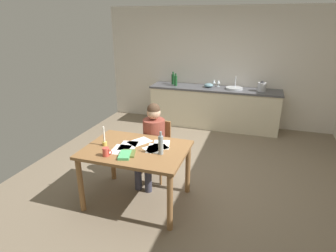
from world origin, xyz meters
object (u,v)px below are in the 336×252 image
Objects in this scene: dining_table at (136,156)px; stovetop_kettle at (262,86)px; mixing_bowl at (209,85)px; bottle_vinegar at (176,80)px; book_magazine at (125,155)px; person_seated at (152,139)px; wine_glass_by_kettle at (214,82)px; chair_at_table at (156,146)px; bottle_oil at (173,79)px; book_cookery at (128,153)px; candlestick at (104,140)px; wine_glass_near_sink at (219,82)px; wine_bottle_on_table at (161,145)px; sink_unit at (234,88)px; coffee_mug at (106,152)px.

stovetop_kettle is (1.46, 3.18, 0.33)m from dining_table.
bottle_vinegar is at bearing -174.54° from mixing_bowl.
stovetop_kettle is at bearing 50.53° from book_magazine.
person_seated is 2.82m from wine_glass_by_kettle.
bottle_oil is (-0.52, 2.54, 0.53)m from chair_at_table.
wine_glass_by_kettle reaches higher than book_cookery.
stovetop_kettle reaches higher than book_cookery.
wine_glass_by_kettle reaches higher than candlestick.
person_seated is 2.76m from bottle_oil.
dining_table is 3.39m from wine_glass_near_sink.
candlestick reaches higher than dining_table.
dining_table is 5.86× the size of stovetop_kettle.
stovetop_kettle reaches higher than candlestick.
wine_bottle_on_table is at bearing -0.87° from candlestick.
book_cookery is at bearing -105.13° from sink_unit.
bottle_vinegar is (-0.42, 2.41, 0.53)m from chair_at_table.
book_cookery is 3.56m from wine_glass_near_sink.
dining_table is 4.48× the size of bottle_oil.
stovetop_kettle is at bearing -0.93° from mixing_bowl.
coffee_mug is at bearing -85.76° from bottle_oil.
book_magazine is 0.44m from wine_bottle_on_table.
person_seated is at bearing -80.92° from bottle_vinegar.
person_seated reaches higher than chair_at_table.
bottle_vinegar is at bearing 103.49° from wine_bottle_on_table.
book_cookery is 3.48m from bottle_oil.
candlestick is 1.11× the size of book_magazine.
chair_at_table reaches higher than book_cookery.
dining_table is 8.37× the size of wine_glass_by_kettle.
chair_at_table is 4.34× the size of book_cookery.
wine_bottle_on_table is (0.77, -0.01, 0.05)m from candlestick.
stovetop_kettle is (1.12, -0.02, 0.05)m from mixing_bowl.
wine_glass_near_sink is (-0.36, 0.15, 0.09)m from sink_unit.
bottle_oil reaches higher than dining_table.
bottle_oil is 1.45× the size of mixing_bowl.
bottle_vinegar is (-1.30, -0.06, 0.10)m from sink_unit.
candlestick is 3.32m from mixing_bowl.
mixing_bowl is (0.35, 3.38, 0.16)m from book_cookery.
mixing_bowl is at bearing 66.02° from book_cookery.
wine_glass_near_sink is (0.56, 3.57, 0.22)m from book_magazine.
dining_table is at bearing -99.05° from wine_glass_near_sink.
coffee_mug is 3.55m from mixing_bowl.
wine_bottle_on_table is 1.88× the size of wine_glass_by_kettle.
chair_at_table is 5.68× the size of wine_glass_by_kettle.
wine_glass_by_kettle reaches higher than mixing_bowl.
wine_glass_near_sink reaches higher than chair_at_table.
wine_glass_by_kettle is (0.67, 3.63, 0.18)m from coffee_mug.
person_seated is 4.13× the size of wine_bottle_on_table.
person_seated is (-0.01, -0.15, 0.19)m from chair_at_table.
wine_bottle_on_table is 3.28m from sink_unit.
dining_table is at bearing -82.56° from bottle_vinegar.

